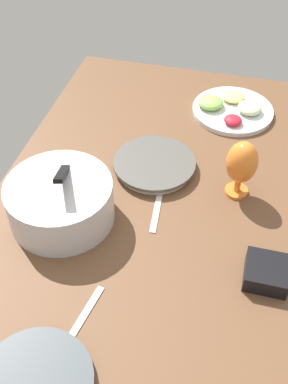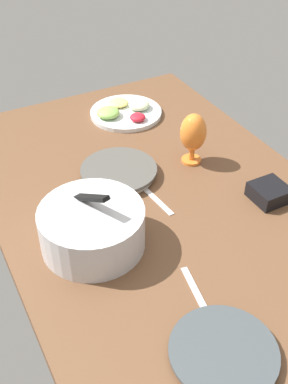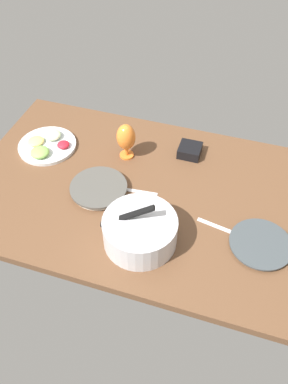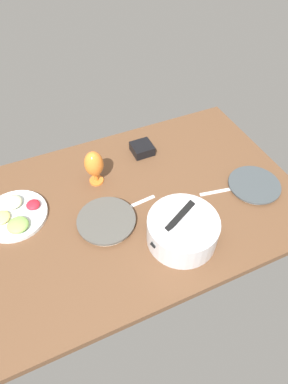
% 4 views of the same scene
% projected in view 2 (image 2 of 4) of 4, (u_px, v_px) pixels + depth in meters
% --- Properties ---
extents(ground_plane, '(1.60, 1.04, 0.04)m').
position_uv_depth(ground_plane, '(158.00, 201.00, 1.58)').
color(ground_plane, brown).
extents(dinner_plate_left, '(0.26, 0.26, 0.02)m').
position_uv_depth(dinner_plate_left, '(223.00, 352.00, 1.10)').
color(dinner_plate_left, silver).
rests_on(dinner_plate_left, ground_plane).
extents(dinner_plate_right, '(0.27, 0.27, 0.03)m').
position_uv_depth(dinner_plate_right, '(119.00, 172.00, 1.65)').
color(dinner_plate_right, silver).
rests_on(dinner_plate_right, ground_plane).
extents(mixing_bowl, '(0.31, 0.30, 0.20)m').
position_uv_depth(mixing_bowl, '(92.00, 226.00, 1.35)').
color(mixing_bowl, silver).
rests_on(mixing_bowl, ground_plane).
extents(fruit_platter, '(0.30, 0.30, 0.05)m').
position_uv_depth(fruit_platter, '(125.00, 111.00, 1.98)').
color(fruit_platter, silver).
rests_on(fruit_platter, ground_plane).
extents(hurricane_glass_orange, '(0.09, 0.09, 0.19)m').
position_uv_depth(hurricane_glass_orange, '(193.00, 134.00, 1.66)').
color(hurricane_glass_orange, orange).
rests_on(hurricane_glass_orange, ground_plane).
extents(square_bowl_black, '(0.11, 0.11, 0.05)m').
position_uv_depth(square_bowl_black, '(269.00, 192.00, 1.54)').
color(square_bowl_black, black).
rests_on(square_bowl_black, ground_plane).
extents(fork_by_left_plate, '(0.18, 0.05, 0.01)m').
position_uv_depth(fork_by_left_plate, '(196.00, 292.00, 1.25)').
color(fork_by_left_plate, silver).
rests_on(fork_by_left_plate, ground_plane).
extents(fork_by_right_plate, '(0.18, 0.03, 0.01)m').
position_uv_depth(fork_by_right_plate, '(156.00, 199.00, 1.55)').
color(fork_by_right_plate, silver).
rests_on(fork_by_right_plate, ground_plane).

